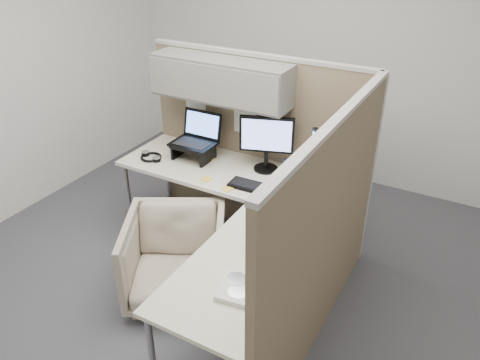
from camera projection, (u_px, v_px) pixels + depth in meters
The scene contains 19 objects.
ground at pixel (214, 283), 3.75m from camera, with size 4.50×4.50×0.00m, color #424248.
partition_back at pixel (241, 116), 3.94m from camera, with size 2.00×0.36×1.63m.
partition_right at pixel (327, 236), 2.92m from camera, with size 0.07×2.03×1.63m.
desk at pixel (235, 207), 3.46m from camera, with size 2.00×1.98×0.73m.
office_chair at pixel (176, 255), 3.47m from camera, with size 0.72×0.67×0.74m, color #B3A98E.
monitor_left at pixel (267, 139), 3.76m from camera, with size 0.43×0.20×0.47m.
monitor_right at pixel (326, 163), 3.39m from camera, with size 0.35×0.33×0.47m.
laptop_station at pixel (195, 142), 4.02m from camera, with size 0.37×0.32×0.39m.
keyboard at pixel (258, 188), 3.60m from camera, with size 0.47×0.16×0.02m, color black.
mouse at pixel (304, 205), 3.38m from camera, with size 0.10×0.06×0.04m, color black.
travel_mug at pixel (286, 169), 3.74m from camera, with size 0.07×0.07×0.15m.
soda_can_green at pixel (319, 210), 3.24m from camera, with size 0.07×0.07×0.12m, color silver.
soda_can_silver at pixel (306, 184), 3.56m from camera, with size 0.07×0.07×0.12m, color #1E3FA5.
sticky_note_b at pixel (228, 189), 3.60m from camera, with size 0.08×0.08×0.01m, color yellow.
sticky_note_c at pixel (211, 159), 4.06m from camera, with size 0.08×0.08×0.01m, color yellow.
sticky_note_a at pixel (206, 179), 3.74m from camera, with size 0.08×0.08×0.01m, color yellow.
headphones at pixel (151, 157), 4.07m from camera, with size 0.23×0.23×0.03m.
paper_stack at pixel (238, 288), 2.61m from camera, with size 0.23×0.27×0.03m.
desk_clock at pixel (279, 240), 2.95m from camera, with size 0.09×0.10×0.10m.
Camera 1 is at (1.58, -2.41, 2.55)m, focal length 35.00 mm.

